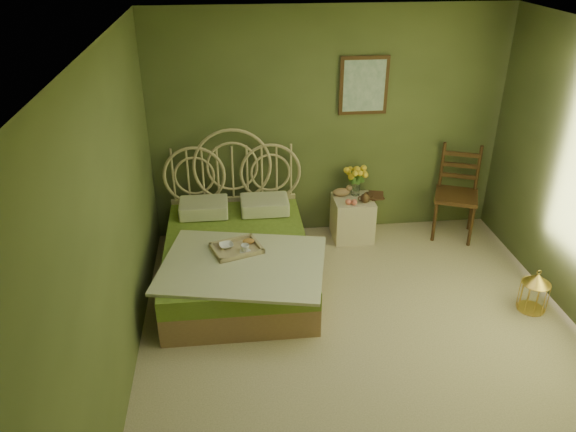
{
  "coord_description": "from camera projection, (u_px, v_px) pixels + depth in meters",
  "views": [
    {
      "loc": [
        -1.12,
        -3.73,
        3.3
      ],
      "look_at": [
        -0.6,
        1.0,
        0.83
      ],
      "focal_mm": 35.0,
      "sensor_mm": 36.0,
      "label": 1
    }
  ],
  "objects": [
    {
      "name": "ceiling",
      "position": [
        394.0,
        44.0,
        3.72
      ],
      "size": [
        4.5,
        4.5,
        0.0
      ],
      "primitive_type": "plane",
      "rotation": [
        3.14,
        0.0,
        0.0
      ],
      "color": "silver",
      "rests_on": "wall_back"
    },
    {
      "name": "coffee_cup",
      "position": [
        245.0,
        248.0,
        5.37
      ],
      "size": [
        0.1,
        0.1,
        0.08
      ],
      "primitive_type": "imported",
      "rotation": [
        0.0,
        0.0,
        0.25
      ],
      "color": "white",
      "rests_on": "bed"
    },
    {
      "name": "nightstand",
      "position": [
        353.0,
        210.0,
        6.55
      ],
      "size": [
        0.46,
        0.47,
        0.93
      ],
      "color": "beige",
      "rests_on": "floor"
    },
    {
      "name": "wall_back",
      "position": [
        328.0,
        126.0,
        6.31
      ],
      "size": [
        4.0,
        0.0,
        4.0
      ],
      "primitive_type": "plane",
      "rotation": [
        1.57,
        0.0,
        0.0
      ],
      "color": "#596434",
      "rests_on": "floor"
    },
    {
      "name": "wall_art",
      "position": [
        364.0,
        86.0,
        6.11
      ],
      "size": [
        0.54,
        0.04,
        0.64
      ],
      "color": "#3C2510",
      "rests_on": "wall_back"
    },
    {
      "name": "floor",
      "position": [
        368.0,
        349.0,
        4.92
      ],
      "size": [
        4.5,
        4.5,
        0.0
      ],
      "primitive_type": "plane",
      "color": "beige",
      "rests_on": "ground"
    },
    {
      "name": "birdcage",
      "position": [
        534.0,
        292.0,
        5.34
      ],
      "size": [
        0.26,
        0.26,
        0.4
      ],
      "rotation": [
        0.0,
        0.0,
        0.41
      ],
      "color": "gold",
      "rests_on": "floor"
    },
    {
      "name": "book_lower",
      "position": [
        368.0,
        197.0,
        6.5
      ],
      "size": [
        0.18,
        0.23,
        0.02
      ],
      "primitive_type": "imported",
      "rotation": [
        0.0,
        0.0,
        0.1
      ],
      "color": "#381E0F",
      "rests_on": "nightstand"
    },
    {
      "name": "chair",
      "position": [
        454.0,
        186.0,
        6.54
      ],
      "size": [
        0.62,
        0.62,
        1.08
      ],
      "rotation": [
        0.0,
        0.0,
        -0.4
      ],
      "color": "#3C2510",
      "rests_on": "floor"
    },
    {
      "name": "bed",
      "position": [
        237.0,
        256.0,
        5.75
      ],
      "size": [
        1.7,
        2.15,
        1.33
      ],
      "color": "#9F7B4F",
      "rests_on": "floor"
    },
    {
      "name": "cereal_bowl",
      "position": [
        226.0,
        246.0,
        5.46
      ],
      "size": [
        0.16,
        0.16,
        0.03
      ],
      "primitive_type": "imported",
      "rotation": [
        0.0,
        0.0,
        0.2
      ],
      "color": "white",
      "rests_on": "bed"
    },
    {
      "name": "wall_left",
      "position": [
        114.0,
        231.0,
        4.13
      ],
      "size": [
        0.0,
        4.5,
        4.5
      ],
      "primitive_type": "plane",
      "rotation": [
        1.57,
        0.0,
        1.57
      ],
      "color": "#596434",
      "rests_on": "floor"
    },
    {
      "name": "book_upper",
      "position": [
        368.0,
        195.0,
        6.49
      ],
      "size": [
        0.22,
        0.27,
        0.02
      ],
      "primitive_type": "imported",
      "rotation": [
        0.0,
        0.0,
        -0.25
      ],
      "color": "#472819",
      "rests_on": "nightstand"
    }
  ]
}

